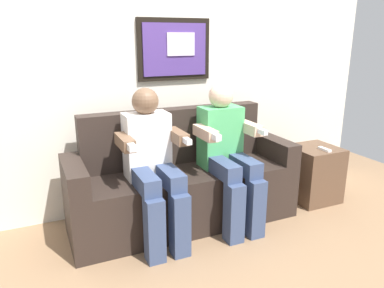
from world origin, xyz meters
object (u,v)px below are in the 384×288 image
Objects in this scene: person_on_left at (152,161)px; side_table_right at (313,174)px; person_on_right at (227,151)px; couch at (183,185)px; spare_remote_on_table at (325,149)px.

side_table_right is at bearing 2.27° from person_on_left.
person_on_left reaches higher than side_table_right.
person_on_right is 1.01m from side_table_right.
couch is 3.59× the size of side_table_right.
couch is 0.45m from person_on_right.
side_table_right is at bearing 93.23° from spare_remote_on_table.
person_on_left is 2.22× the size of side_table_right.
couch reaches higher than spare_remote_on_table.
person_on_left is (-0.30, -0.17, 0.29)m from couch.
spare_remote_on_table is (1.56, -0.04, -0.10)m from person_on_left.
spare_remote_on_table is (1.25, -0.21, 0.20)m from couch.
spare_remote_on_table is at bearing -86.77° from side_table_right.
person_on_left is 0.61m from person_on_right.
side_table_right is 0.28m from spare_remote_on_table.
couch is 1.29m from spare_remote_on_table.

